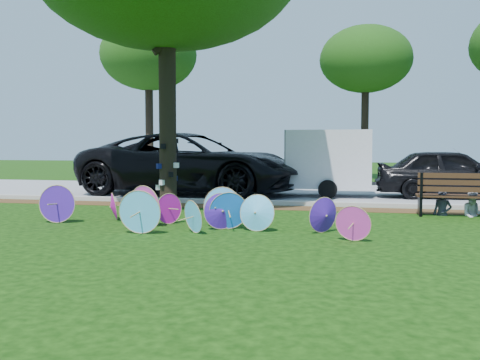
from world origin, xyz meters
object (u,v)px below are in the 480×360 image
object	(u,v)px
dark_pickup	(451,173)
park_bench	(459,195)
parasol_pile	(188,210)
cargo_trailer	(329,159)
person_left	(443,191)
person_right	(474,191)
black_van	(191,164)

from	to	relation	value
dark_pickup	park_bench	world-z (taller)	dark_pickup
parasol_pile	park_bench	distance (m)	6.49
cargo_trailer	person_left	bearing A→B (deg)	-56.67
parasol_pile	person_right	bearing A→B (deg)	28.12
dark_pickup	cargo_trailer	xyz separation A→B (m)	(-3.80, -0.29, 0.44)
cargo_trailer	person_right	bearing A→B (deg)	-50.71
black_van	parasol_pile	bearing A→B (deg)	-157.55
parasol_pile	black_van	world-z (taller)	black_van
person_left	person_right	xyz separation A→B (m)	(0.70, 0.00, -0.00)
parasol_pile	dark_pickup	distance (m)	9.94
black_van	person_left	world-z (taller)	black_van
black_van	cargo_trailer	distance (m)	4.64
parasol_pile	person_right	world-z (taller)	person_right
black_van	park_bench	xyz separation A→B (m)	(7.88, -4.02, -0.54)
black_van	park_bench	world-z (taller)	black_van
cargo_trailer	black_van	bearing A→B (deg)	-177.55
person_right	person_left	bearing A→B (deg)	179.51
park_bench	person_right	size ratio (longest dim) A/B	1.66
parasol_pile	person_left	distance (m)	6.21
parasol_pile	dark_pickup	bearing A→B (deg)	51.26
dark_pickup	parasol_pile	bearing A→B (deg)	139.77
person_left	dark_pickup	bearing A→B (deg)	90.07
dark_pickup	person_left	world-z (taller)	dark_pickup
parasol_pile	cargo_trailer	bearing A→B (deg)	72.08
dark_pickup	cargo_trailer	size ratio (longest dim) A/B	1.74
person_left	park_bench	bearing A→B (deg)	3.22
black_van	cargo_trailer	bearing A→B (deg)	-81.28
park_bench	cargo_trailer	bearing A→B (deg)	128.81
person_left	black_van	bearing A→B (deg)	163.53
cargo_trailer	person_right	xyz separation A→B (m)	(3.60, -4.25, -0.64)
black_van	cargo_trailer	size ratio (longest dim) A/B	2.83
black_van	dark_pickup	world-z (taller)	black_van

